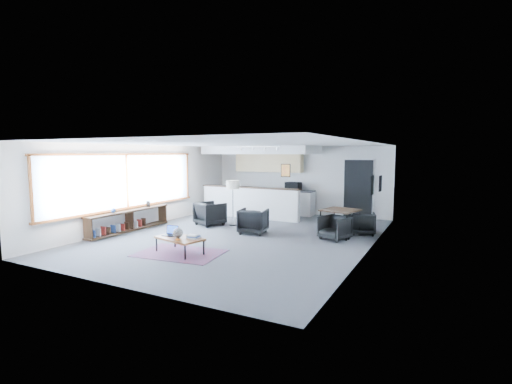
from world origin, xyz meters
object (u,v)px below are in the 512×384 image
at_px(coffee_table, 180,239).
at_px(ceramic_pot, 178,233).
at_px(armchair_left, 210,212).
at_px(microwave, 293,185).
at_px(armchair_right, 253,220).
at_px(dining_chair_far, 363,224).
at_px(dining_chair_near, 335,229).
at_px(floor_lamp, 233,186).
at_px(dining_table, 340,212).
at_px(laptop, 171,232).
at_px(book_stack, 193,237).

xyz_separation_m(coffee_table, ceramic_pot, (0.00, -0.06, 0.15)).
height_order(armchair_left, microwave, microwave).
distance_m(armchair_right, dining_chair_far, 3.18).
relative_size(armchair_right, dining_chair_near, 1.32).
bearing_deg(dining_chair_near, floor_lamp, -166.61).
height_order(coffee_table, ceramic_pot, ceramic_pot).
distance_m(coffee_table, dining_chair_far, 5.31).
distance_m(floor_lamp, microwave, 3.07).
height_order(dining_table, dining_chair_far, dining_table).
bearing_deg(ceramic_pot, dining_chair_near, 47.57).
relative_size(laptop, floor_lamp, 0.23).
bearing_deg(coffee_table, microwave, 100.75).
relative_size(armchair_left, armchair_right, 1.05).
distance_m(armchair_left, dining_table, 4.21).
bearing_deg(armchair_left, laptop, 130.56).
distance_m(laptop, armchair_right, 2.76).
relative_size(dining_table, dining_chair_near, 1.79).
bearing_deg(book_stack, dining_chair_far, 53.06).
xyz_separation_m(book_stack, dining_chair_near, (2.49, 2.98, -0.12)).
bearing_deg(laptop, armchair_left, 103.26).
xyz_separation_m(armchair_left, dining_table, (4.19, 0.34, 0.28)).
relative_size(laptop, microwave, 0.59).
bearing_deg(laptop, dining_chair_near, 38.32).
distance_m(dining_chair_far, microwave, 3.95).
height_order(laptop, ceramic_pot, ceramic_pot).
xyz_separation_m(armchair_right, microwave, (-0.22, 3.69, 0.72)).
relative_size(armchair_left, dining_chair_far, 1.41).
relative_size(ceramic_pot, microwave, 0.42).
height_order(book_stack, dining_table, dining_table).
height_order(laptop, armchair_right, armchair_right).
bearing_deg(dining_table, microwave, 131.62).
bearing_deg(armchair_right, microwave, -98.10).
xyz_separation_m(armchair_right, floor_lamp, (-1.15, 0.77, 0.87)).
bearing_deg(armchair_right, book_stack, 75.02).
bearing_deg(coffee_table, laptop, 176.48).
relative_size(dining_chair_near, dining_chair_far, 1.02).
bearing_deg(dining_table, dining_chair_near, -92.67).
relative_size(laptop, dining_table, 0.31).
bearing_deg(ceramic_pot, armchair_right, 79.66).
bearing_deg(coffee_table, floor_lamp, 113.71).
distance_m(coffee_table, floor_lamp, 3.67).
bearing_deg(armchair_right, laptop, 60.65).
distance_m(ceramic_pot, dining_table, 4.59).
height_order(armchair_right, dining_chair_far, armchair_right).
bearing_deg(armchair_left, book_stack, 140.96).
relative_size(armchair_left, microwave, 1.49).
bearing_deg(dining_chair_near, dining_chair_far, 83.59).
bearing_deg(armchair_left, floor_lamp, -132.99).
height_order(coffee_table, book_stack, book_stack).
relative_size(coffee_table, dining_chair_near, 2.11).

